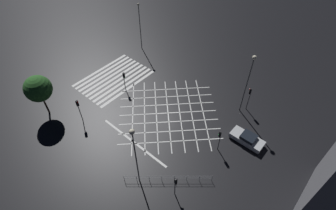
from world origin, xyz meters
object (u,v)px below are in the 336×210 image
street_lamp_west (250,73)px  street_tree_near (38,89)px  street_lamp_east (140,21)px  traffic_light_se_cross (78,106)px  waiting_car (247,139)px  traffic_light_median_north (220,137)px  street_lamp_far (134,147)px  traffic_light_median_south (124,78)px  traffic_light_nw_cross (250,95)px  traffic_light_ne_main (176,183)px

street_lamp_west → street_tree_near: size_ratio=1.48×
street_lamp_east → street_tree_near: 20.85m
traffic_light_se_cross → waiting_car: bearing=31.3°
traffic_light_median_north → street_lamp_far: 11.54m
traffic_light_median_north → street_lamp_west: street_lamp_west is taller
traffic_light_se_cross → street_lamp_far: street_lamp_far is taller
traffic_light_median_south → traffic_light_se_cross: 8.47m
traffic_light_median_north → street_tree_near: (10.75, -22.17, 2.15)m
traffic_light_median_north → traffic_light_median_south: size_ratio=1.06×
traffic_light_nw_cross → street_tree_near: size_ratio=0.60×
traffic_light_nw_cross → traffic_light_se_cross: size_ratio=1.02×
traffic_light_nw_cross → street_tree_near: street_tree_near is taller
street_lamp_west → street_lamp_east: bearing=-95.3°
traffic_light_ne_main → street_lamp_far: size_ratio=0.34×
traffic_light_se_cross → waiting_car: (-11.88, 19.55, -2.13)m
traffic_light_median_south → street_lamp_west: (-7.86, 16.12, 4.67)m
traffic_light_median_north → traffic_light_ne_main: size_ratio=1.10×
traffic_light_se_cross → traffic_light_median_north: bearing=26.0°
traffic_light_ne_main → street_lamp_east: street_lamp_east is taller
traffic_light_median_north → waiting_car: (-3.49, 2.33, -1.90)m
traffic_light_ne_main → waiting_car: traffic_light_ne_main is taller
traffic_light_nw_cross → traffic_light_median_south: size_ratio=1.18×
street_tree_near → waiting_car: size_ratio=1.48×
street_lamp_east → street_tree_near: (20.77, 1.54, -0.99)m
traffic_light_se_cross → traffic_light_median_south: bearing=91.3°
traffic_light_se_cross → traffic_light_nw_cross: bearing=46.4°
waiting_car → street_tree_near: bearing=30.2°
traffic_light_ne_main → traffic_light_median_south: (-8.29, -17.20, 0.08)m
traffic_light_se_cross → street_lamp_east: 19.73m
traffic_light_median_south → street_lamp_east: bearing=122.4°
traffic_light_nw_cross → street_lamp_far: bearing=79.1°
traffic_light_nw_cross → street_lamp_far: street_lamp_far is taller
street_tree_near → traffic_light_ne_main: bearing=96.6°
street_tree_near → street_lamp_east: bearing=-175.8°
street_lamp_west → street_tree_near: (18.69, -20.89, -2.37)m
traffic_light_nw_cross → traffic_light_median_north: bearing=95.2°
traffic_light_ne_main → street_lamp_west: (-16.15, -1.08, 4.76)m
street_lamp_east → street_lamp_far: bearing=44.3°
traffic_light_ne_main → traffic_light_nw_cross: (-17.07, -0.60, 0.51)m
street_lamp_far → traffic_light_median_north: bearing=155.9°
traffic_light_nw_cross → street_lamp_west: bearing=62.5°
traffic_light_median_south → street_lamp_far: (9.85, 13.02, 4.44)m
street_tree_near → traffic_light_nw_cross: bearing=132.5°
traffic_light_median_south → traffic_light_se_cross: size_ratio=0.86×
street_lamp_east → street_lamp_far: 27.69m
traffic_light_nw_cross → traffic_light_se_cross: traffic_light_nw_cross is taller
traffic_light_median_south → street_lamp_east: size_ratio=0.38×
traffic_light_median_north → waiting_car: size_ratio=0.80×
traffic_light_ne_main → traffic_light_nw_cross: traffic_light_nw_cross is taller
street_lamp_east → street_lamp_far: (19.79, 19.33, 1.15)m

